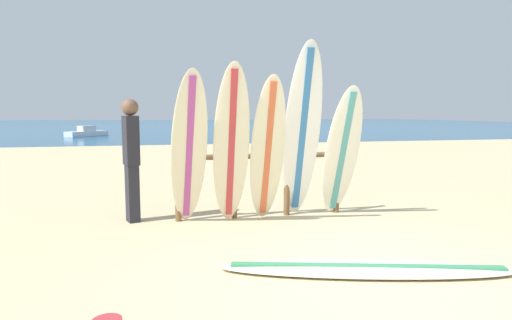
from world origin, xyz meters
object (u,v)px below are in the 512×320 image
at_px(surfboard_leaning_far_left, 189,150).
at_px(small_boat_offshore, 87,133).
at_px(surfboard_leaning_center_right, 342,153).
at_px(surfboard_lying_on_sand, 367,269).
at_px(surfboard_rack, 261,173).
at_px(beachgoer_standing, 131,155).
at_px(surfboard_leaning_center, 302,133).
at_px(surfboard_leaning_left, 231,146).
at_px(surfboard_leaning_center_left, 268,151).

relative_size(surfboard_leaning_far_left, small_boat_offshore, 0.76).
distance_m(surfboard_leaning_center_right, surfboard_lying_on_sand, 2.44).
bearing_deg(surfboard_rack, surfboard_leaning_far_left, -159.79).
distance_m(surfboard_leaning_far_left, beachgoer_standing, 0.94).
distance_m(surfboard_leaning_center, beachgoer_standing, 2.44).
bearing_deg(surfboard_rack, surfboard_leaning_center_right, -16.10).
relative_size(surfboard_leaning_center, beachgoer_standing, 1.45).
distance_m(beachgoer_standing, small_boat_offshore, 24.59).
bearing_deg(surfboard_lying_on_sand, small_boat_offshore, 103.14).
xyz_separation_m(beachgoer_standing, small_boat_offshore, (-3.97, 24.26, -0.70)).
xyz_separation_m(surfboard_leaning_far_left, small_boat_offshore, (-4.74, 24.79, -0.80)).
relative_size(surfboard_leaning_left, surfboard_leaning_center_left, 1.07).
relative_size(surfboard_leaning_left, surfboard_leaning_center_right, 1.14).
height_order(surfboard_leaning_left, beachgoer_standing, surfboard_leaning_left).
height_order(surfboard_leaning_center, surfboard_leaning_center_right, surfboard_leaning_center).
xyz_separation_m(surfboard_leaning_left, surfboard_leaning_center_left, (0.51, -0.01, -0.08)).
relative_size(surfboard_leaning_center, small_boat_offshore, 0.91).
xyz_separation_m(surfboard_rack, surfboard_leaning_left, (-0.52, -0.44, 0.45)).
bearing_deg(small_boat_offshore, surfboard_leaning_far_left, -79.18).
relative_size(surfboard_lying_on_sand, small_boat_offshore, 1.05).
bearing_deg(surfboard_leaning_center, surfboard_leaning_center_left, -163.71).
height_order(surfboard_rack, surfboard_leaning_left, surfboard_leaning_left).
xyz_separation_m(surfboard_leaning_center, surfboard_leaning_center_right, (0.60, -0.05, -0.30)).
height_order(surfboard_leaning_center_right, small_boat_offshore, surfboard_leaning_center_right).
distance_m(surfboard_rack, surfboard_leaning_center_right, 1.23).
bearing_deg(beachgoer_standing, surfboard_leaning_center, -9.89).
height_order(surfboard_leaning_far_left, small_boat_offshore, surfboard_leaning_far_left).
relative_size(surfboard_leaning_far_left, surfboard_leaning_center_left, 1.03).
xyz_separation_m(surfboard_leaning_center_left, surfboard_lying_on_sand, (0.46, -2.03, -0.99)).
bearing_deg(surfboard_leaning_center_left, surfboard_leaning_center, 16.29).
relative_size(surfboard_leaning_left, beachgoer_standing, 1.26).
bearing_deg(small_boat_offshore, beachgoer_standing, -80.70).
xyz_separation_m(surfboard_rack, surfboard_leaning_center, (0.54, -0.28, 0.61)).
bearing_deg(surfboard_rack, beachgoer_standing, 175.86).
distance_m(surfboard_leaning_center_right, small_boat_offshore, 25.70).
bearing_deg(surfboard_lying_on_sand, surfboard_leaning_left, 115.43).
distance_m(surfboard_leaning_far_left, surfboard_lying_on_sand, 2.77).
bearing_deg(surfboard_leaning_far_left, small_boat_offshore, 100.82).
xyz_separation_m(surfboard_rack, surfboard_leaning_center_right, (1.14, -0.33, 0.31)).
distance_m(surfboard_leaning_left, surfboard_leaning_center_left, 0.51).
distance_m(surfboard_leaning_left, surfboard_lying_on_sand, 2.49).
height_order(surfboard_leaning_center_left, beachgoer_standing, surfboard_leaning_center_left).
bearing_deg(surfboard_lying_on_sand, surfboard_rack, 100.25).
bearing_deg(small_boat_offshore, surfboard_leaning_center_right, -74.27).
bearing_deg(surfboard_leaning_center, surfboard_leaning_far_left, -175.91).
bearing_deg(beachgoer_standing, surfboard_lying_on_sand, -48.61).
distance_m(surfboard_rack, surfboard_leaning_left, 0.81).
xyz_separation_m(surfboard_rack, beachgoer_standing, (-1.85, 0.13, 0.31)).
distance_m(surfboard_leaning_far_left, small_boat_offshore, 25.26).
bearing_deg(beachgoer_standing, surfboard_leaning_center_right, -8.81).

